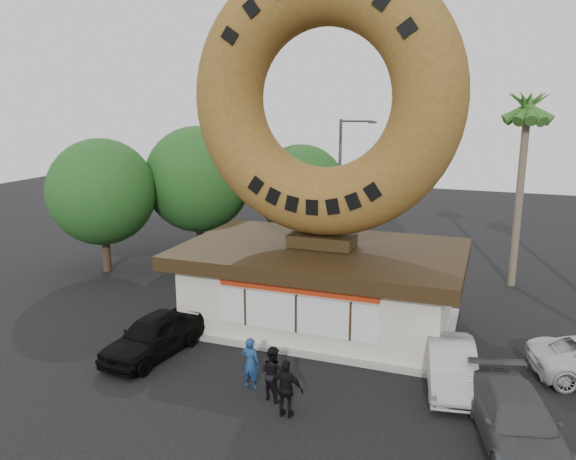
{
  "coord_description": "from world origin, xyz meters",
  "views": [
    {
      "loc": [
        6.29,
        -14.93,
        9.06
      ],
      "look_at": [
        -0.71,
        4.0,
        4.36
      ],
      "focal_mm": 35.0,
      "sensor_mm": 36.0,
      "label": 1
    }
  ],
  "objects_px": {
    "donut_shop": "(321,283)",
    "person_center": "(273,373)",
    "car_silver": "(451,365)",
    "giant_donut": "(324,99)",
    "street_lamp": "(342,182)",
    "person_right": "(286,389)",
    "person_left": "(251,363)",
    "car_grey": "(517,421)",
    "car_black": "(153,335)"
  },
  "relations": [
    {
      "from": "person_left",
      "to": "car_grey",
      "type": "distance_m",
      "value": 7.93
    },
    {
      "from": "car_silver",
      "to": "car_grey",
      "type": "height_order",
      "value": "car_grey"
    },
    {
      "from": "person_center",
      "to": "person_left",
      "type": "bearing_deg",
      "value": -0.22
    },
    {
      "from": "donut_shop",
      "to": "person_left",
      "type": "bearing_deg",
      "value": -95.33
    },
    {
      "from": "person_center",
      "to": "car_black",
      "type": "xyz_separation_m",
      "value": [
        -5.18,
        1.34,
        -0.11
      ]
    },
    {
      "from": "person_left",
      "to": "person_right",
      "type": "xyz_separation_m",
      "value": [
        1.67,
        -1.18,
        0.02
      ]
    },
    {
      "from": "person_center",
      "to": "car_black",
      "type": "distance_m",
      "value": 5.35
    },
    {
      "from": "giant_donut",
      "to": "car_black",
      "type": "height_order",
      "value": "giant_donut"
    },
    {
      "from": "car_black",
      "to": "car_silver",
      "type": "distance_m",
      "value": 10.39
    },
    {
      "from": "street_lamp",
      "to": "car_silver",
      "type": "height_order",
      "value": "street_lamp"
    },
    {
      "from": "car_grey",
      "to": "car_silver",
      "type": "bearing_deg",
      "value": 110.41
    },
    {
      "from": "donut_shop",
      "to": "street_lamp",
      "type": "xyz_separation_m",
      "value": [
        -1.86,
        10.02,
        2.72
      ]
    },
    {
      "from": "person_center",
      "to": "person_right",
      "type": "height_order",
      "value": "person_right"
    },
    {
      "from": "car_silver",
      "to": "street_lamp",
      "type": "bearing_deg",
      "value": 109.05
    },
    {
      "from": "car_silver",
      "to": "giant_donut",
      "type": "bearing_deg",
      "value": 138.03
    },
    {
      "from": "street_lamp",
      "to": "person_right",
      "type": "relative_size",
      "value": 4.52
    },
    {
      "from": "street_lamp",
      "to": "car_silver",
      "type": "xyz_separation_m",
      "value": [
        7.32,
        -13.49,
        -3.79
      ]
    },
    {
      "from": "person_left",
      "to": "car_black",
      "type": "height_order",
      "value": "person_left"
    },
    {
      "from": "person_left",
      "to": "person_center",
      "type": "height_order",
      "value": "person_center"
    },
    {
      "from": "person_right",
      "to": "car_black",
      "type": "xyz_separation_m",
      "value": [
        -5.94,
        2.15,
        -0.13
      ]
    },
    {
      "from": "person_left",
      "to": "car_black",
      "type": "bearing_deg",
      "value": -8.4
    },
    {
      "from": "person_center",
      "to": "car_black",
      "type": "height_order",
      "value": "person_center"
    },
    {
      "from": "street_lamp",
      "to": "car_black",
      "type": "relative_size",
      "value": 1.81
    },
    {
      "from": "giant_donut",
      "to": "street_lamp",
      "type": "bearing_deg",
      "value": 100.51
    },
    {
      "from": "person_right",
      "to": "car_silver",
      "type": "bearing_deg",
      "value": -139.19
    },
    {
      "from": "giant_donut",
      "to": "person_center",
      "type": "height_order",
      "value": "giant_donut"
    },
    {
      "from": "person_center",
      "to": "car_grey",
      "type": "relative_size",
      "value": 0.36
    },
    {
      "from": "person_center",
      "to": "street_lamp",
      "type": "bearing_deg",
      "value": -60.15
    },
    {
      "from": "person_left",
      "to": "car_silver",
      "type": "height_order",
      "value": "person_left"
    },
    {
      "from": "person_right",
      "to": "car_grey",
      "type": "relative_size",
      "value": 0.36
    },
    {
      "from": "person_left",
      "to": "car_black",
      "type": "distance_m",
      "value": 4.38
    },
    {
      "from": "car_silver",
      "to": "person_left",
      "type": "bearing_deg",
      "value": -167.57
    },
    {
      "from": "giant_donut",
      "to": "car_silver",
      "type": "relative_size",
      "value": 2.5
    },
    {
      "from": "giant_donut",
      "to": "person_left",
      "type": "xyz_separation_m",
      "value": [
        -0.55,
        -5.9,
        -8.23
      ]
    },
    {
      "from": "giant_donut",
      "to": "car_silver",
      "type": "distance_m",
      "value": 10.6
    },
    {
      "from": "giant_donut",
      "to": "car_black",
      "type": "bearing_deg",
      "value": -134.33
    },
    {
      "from": "donut_shop",
      "to": "person_center",
      "type": "distance_m",
      "value": 6.33
    },
    {
      "from": "donut_shop",
      "to": "car_black",
      "type": "height_order",
      "value": "donut_shop"
    },
    {
      "from": "person_right",
      "to": "donut_shop",
      "type": "bearing_deg",
      "value": -79.79
    },
    {
      "from": "car_black",
      "to": "car_grey",
      "type": "height_order",
      "value": "car_black"
    },
    {
      "from": "person_left",
      "to": "person_center",
      "type": "distance_m",
      "value": 0.98
    },
    {
      "from": "person_center",
      "to": "person_right",
      "type": "distance_m",
      "value": 1.11
    },
    {
      "from": "person_left",
      "to": "person_center",
      "type": "relative_size",
      "value": 1.0
    },
    {
      "from": "person_center",
      "to": "person_right",
      "type": "xyz_separation_m",
      "value": [
        0.76,
        -0.81,
        0.02
      ]
    },
    {
      "from": "car_black",
      "to": "person_left",
      "type": "bearing_deg",
      "value": -5.36
    },
    {
      "from": "person_center",
      "to": "person_right",
      "type": "relative_size",
      "value": 0.98
    },
    {
      "from": "donut_shop",
      "to": "giant_donut",
      "type": "xyz_separation_m",
      "value": [
        0.0,
        0.02,
        7.32
      ]
    },
    {
      "from": "street_lamp",
      "to": "person_center",
      "type": "xyz_separation_m",
      "value": [
        2.22,
        -16.27,
        -3.62
      ]
    },
    {
      "from": "donut_shop",
      "to": "person_left",
      "type": "xyz_separation_m",
      "value": [
        -0.55,
        -5.88,
        -0.91
      ]
    },
    {
      "from": "person_center",
      "to": "car_black",
      "type": "bearing_deg",
      "value": 7.62
    }
  ]
}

